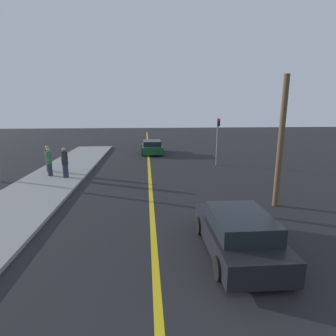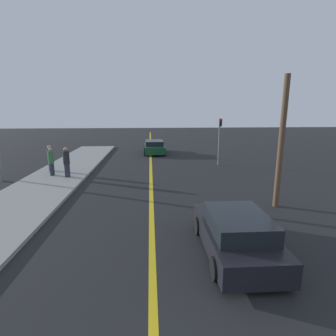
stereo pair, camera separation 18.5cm
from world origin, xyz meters
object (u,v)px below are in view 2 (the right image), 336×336
Objects in this scene: pedestrian_far_standing at (50,158)px; car_ahead_center at (154,147)px; traffic_light at (220,137)px; pedestrian_mid_group at (51,162)px; car_near_right_lane at (236,234)px; pedestrian_near_curb at (67,162)px; utility_pole at (281,143)px.

car_ahead_center is at bearing 46.67° from pedestrian_far_standing.
traffic_light is at bearing -51.59° from car_ahead_center.
car_near_right_lane is at bearing -47.66° from pedestrian_mid_group.
car_ahead_center is (-2.08, 18.15, -0.01)m from car_near_right_lane.
utility_pole reaches higher than pedestrian_near_curb.
pedestrian_near_curb is 2.35m from pedestrian_far_standing.
pedestrian_near_curb reaches higher than pedestrian_far_standing.
pedestrian_far_standing is (-9.11, 10.69, 0.38)m from car_near_right_lane.
pedestrian_far_standing is 0.49× the size of traffic_light.
utility_pole reaches higher than pedestrian_far_standing.
car_ahead_center is 0.73× the size of utility_pole.
traffic_light reaches higher than pedestrian_near_curb.
pedestrian_far_standing is at bearing -171.99° from traffic_light.
utility_pole reaches higher than pedestrian_mid_group.
pedestrian_near_curb is 1.18m from pedestrian_mid_group.
car_near_right_lane is 5.21m from utility_pole.
pedestrian_far_standing reaches higher than car_ahead_center.
traffic_light is at bearing 18.35° from pedestrian_near_curb.
car_near_right_lane is 18.27m from car_ahead_center.
traffic_light is at bearing 8.01° from pedestrian_far_standing.
car_ahead_center is at bearing 109.35° from utility_pole.
traffic_light is at bearing 14.47° from pedestrian_mid_group.
car_ahead_center is 2.36× the size of pedestrian_mid_group.
pedestrian_mid_group reaches higher than pedestrian_far_standing.
car_near_right_lane is 1.14× the size of traffic_light.
car_ahead_center is 2.24× the size of pedestrian_near_curb.
pedestrian_near_curb reaches higher than car_near_right_lane.
utility_pole is at bearing -26.72° from pedestrian_near_curb.
pedestrian_far_standing is at bearing 149.88° from utility_pole.
car_near_right_lane is at bearing -49.57° from pedestrian_far_standing.
pedestrian_mid_group reaches higher than car_ahead_center.
pedestrian_far_standing is (-7.03, -7.46, 0.39)m from car_ahead_center.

